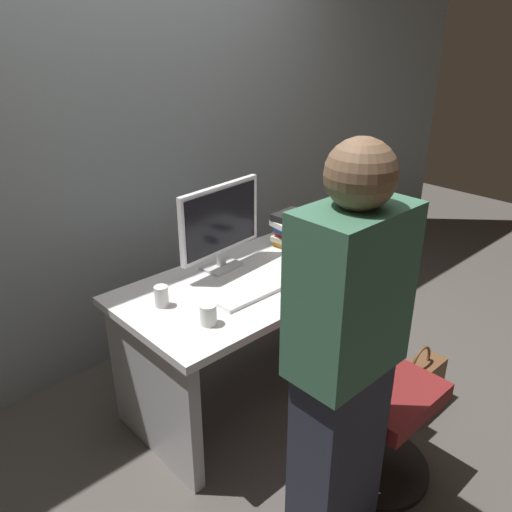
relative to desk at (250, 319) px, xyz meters
name	(u,v)px	position (x,y,z in m)	size (l,w,h in m)	color
ground_plane	(250,394)	(0.00, 0.00, -0.50)	(9.00, 9.00, 0.00)	#4C4742
wall_back	(142,105)	(0.00, 0.89, 1.00)	(6.40, 0.10, 3.00)	gray
desk	(250,319)	(0.00, 0.00, 0.00)	(1.35, 0.75, 0.73)	white
office_chair	(370,390)	(0.07, -0.73, -0.07)	(0.52, 0.52, 0.94)	black
person_at_desk	(344,368)	(-0.36, -0.88, 0.34)	(0.40, 0.24, 1.64)	#262838
monitor	(220,223)	(-0.01, 0.20, 0.49)	(0.54, 0.16, 0.46)	silver
keyboard	(255,292)	(-0.08, -0.13, 0.24)	(0.43, 0.13, 0.02)	white
mouse	(296,269)	(0.24, -0.10, 0.25)	(0.06, 0.10, 0.03)	black
cup_near_keyboard	(208,314)	(-0.41, -0.19, 0.28)	(0.07, 0.07, 0.10)	white
cup_by_monitor	(161,296)	(-0.47, 0.08, 0.28)	(0.06, 0.06, 0.10)	silver
book_stack	(290,228)	(0.48, 0.17, 0.33)	(0.23, 0.19, 0.20)	gold
cell_phone	(335,265)	(0.45, -0.20, 0.24)	(0.07, 0.14, 0.01)	black
handbag	(417,385)	(0.60, -0.69, -0.36)	(0.34, 0.14, 0.38)	brown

